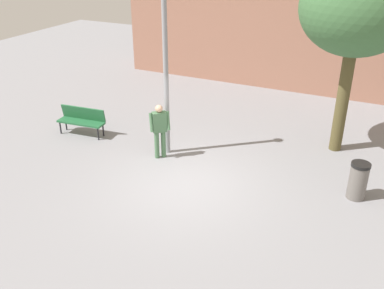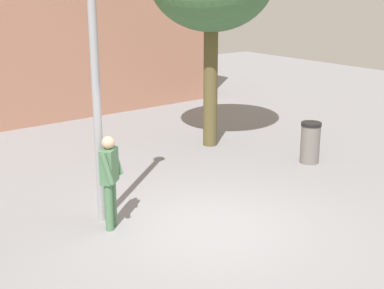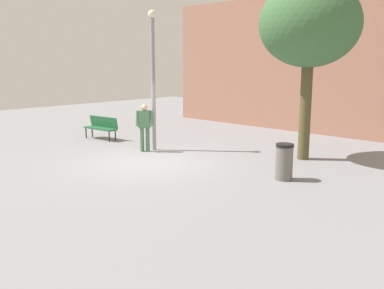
{
  "view_description": "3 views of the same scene",
  "coord_description": "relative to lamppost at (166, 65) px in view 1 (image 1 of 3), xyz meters",
  "views": [
    {
      "loc": [
        4.43,
        -8.87,
        6.1
      ],
      "look_at": [
        -0.24,
        0.83,
        0.77
      ],
      "focal_mm": 40.38,
      "sensor_mm": 36.0,
      "label": 1
    },
    {
      "loc": [
        -5.74,
        -6.75,
        4.16
      ],
      "look_at": [
        0.64,
        1.35,
        1.08
      ],
      "focal_mm": 51.24,
      "sensor_mm": 36.0,
      "label": 2
    },
    {
      "loc": [
        10.26,
        -8.53,
        3.17
      ],
      "look_at": [
        0.99,
        1.0,
        0.58
      ],
      "focal_mm": 40.49,
      "sensor_mm": 36.0,
      "label": 3
    }
  ],
  "objects": [
    {
      "name": "building_facade",
      "position": [
        1.35,
        8.14,
        0.28
      ],
      "size": [
        14.21,
        2.0,
        6.04
      ],
      "primitive_type": "cube",
      "color": "#9E6B56",
      "rests_on": "ground_plane"
    },
    {
      "name": "lamppost",
      "position": [
        0.0,
        0.0,
        0.0
      ],
      "size": [
        0.28,
        0.28,
        4.85
      ],
      "color": "gray",
      "rests_on": "ground_plane"
    },
    {
      "name": "park_bench",
      "position": [
        -3.19,
        -0.06,
        -2.19
      ],
      "size": [
        1.64,
        0.63,
        0.92
      ],
      "color": "#236038",
      "rests_on": "ground_plane"
    },
    {
      "name": "person_by_lamppost",
      "position": [
        -0.04,
        -0.4,
        -1.77
      ],
      "size": [
        0.59,
        0.56,
        1.67
      ],
      "color": "#47704C",
      "rests_on": "ground_plane"
    },
    {
      "name": "plaza_tree",
      "position": [
        4.6,
        2.43,
        1.49
      ],
      "size": [
        3.13,
        3.13,
        5.6
      ],
      "color": "brown",
      "rests_on": "ground_plane"
    },
    {
      "name": "trash_bin",
      "position": [
        5.51,
        -0.17,
        -2.24
      ],
      "size": [
        0.48,
        0.48,
        0.99
      ],
      "color": "#66605B",
      "rests_on": "ground_plane"
    },
    {
      "name": "ground_plane",
      "position": [
        1.35,
        -1.45,
        -2.74
      ],
      "size": [
        36.0,
        36.0,
        0.0
      ],
      "primitive_type": "plane",
      "color": "gray"
    }
  ]
}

